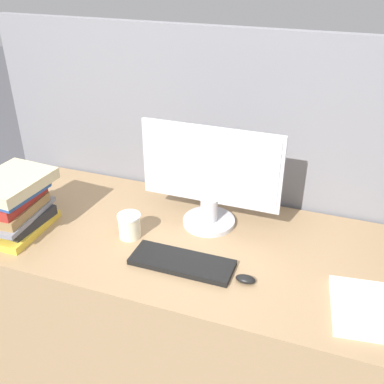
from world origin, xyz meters
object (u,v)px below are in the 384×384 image
keyboard (182,262)px  book_stack (12,204)px  mouse (245,279)px  coffee_cup (130,226)px  monitor (210,180)px

keyboard → book_stack: book_stack is taller
mouse → coffee_cup: bearing=167.3°
monitor → book_stack: size_ratio=1.72×
keyboard → book_stack: bearing=-179.0°
monitor → mouse: (0.23, -0.30, -0.19)m
monitor → book_stack: monitor is taller
mouse → coffee_cup: size_ratio=0.71×
monitor → mouse: 0.42m
coffee_cup → mouse: bearing=-12.7°
monitor → keyboard: monitor is taller
keyboard → book_stack: size_ratio=1.15×
monitor → keyboard: size_ratio=1.50×
mouse → monitor: bearing=126.9°
keyboard → mouse: 0.24m
book_stack → coffee_cup: bearing=13.5°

